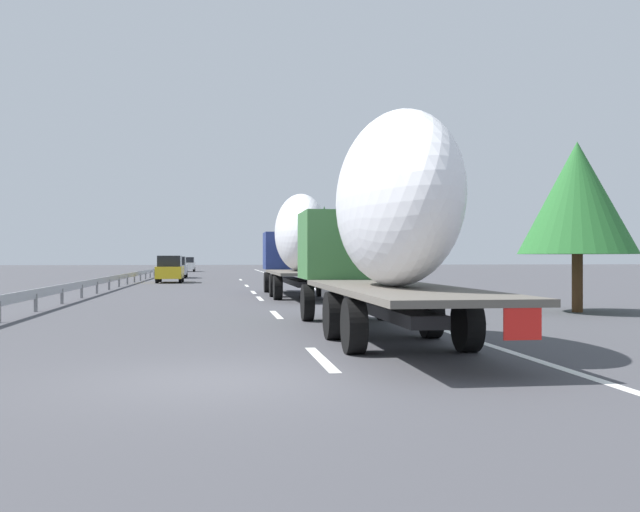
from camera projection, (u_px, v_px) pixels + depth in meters
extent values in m
plane|color=#424247|center=(218.00, 284.00, 50.20)|extent=(260.00, 260.00, 0.00)
cube|color=white|center=(321.00, 359.00, 12.82)|extent=(3.20, 0.20, 0.01)
cube|color=white|center=(276.00, 315.00, 22.76)|extent=(3.20, 0.20, 0.01)
cube|color=white|center=(260.00, 298.00, 31.75)|extent=(3.20, 0.20, 0.01)
cube|color=white|center=(253.00, 292.00, 37.43)|extent=(3.20, 0.20, 0.01)
cube|color=white|center=(247.00, 286.00, 46.21)|extent=(3.20, 0.20, 0.01)
cube|color=white|center=(241.00, 280.00, 58.71)|extent=(3.20, 0.20, 0.01)
cube|color=white|center=(290.00, 281.00, 55.91)|extent=(110.00, 0.20, 0.01)
cube|color=navy|center=(288.00, 251.00, 37.59)|extent=(2.40, 2.50, 1.90)
cube|color=black|center=(286.00, 242.00, 38.68)|extent=(0.08, 2.12, 0.80)
cube|color=#262628|center=(294.00, 281.00, 34.85)|extent=(10.20, 0.70, 0.24)
cube|color=#59544C|center=(300.00, 272.00, 32.10)|extent=(8.69, 2.50, 0.12)
ellipsoid|color=white|center=(300.00, 233.00, 32.26)|extent=(6.54, 2.20, 3.42)
cube|color=red|center=(331.00, 281.00, 27.93)|extent=(0.04, 0.56, 0.56)
cylinder|color=black|center=(267.00, 282.00, 37.44)|extent=(1.04, 0.30, 1.04)
cylinder|color=black|center=(309.00, 282.00, 37.74)|extent=(1.04, 0.30, 1.04)
cylinder|color=black|center=(273.00, 285.00, 33.14)|extent=(1.04, 0.35, 1.04)
cylinder|color=black|center=(321.00, 285.00, 33.44)|extent=(1.04, 0.35, 1.04)
cylinder|color=black|center=(278.00, 288.00, 30.76)|extent=(1.04, 0.35, 1.04)
cylinder|color=black|center=(329.00, 287.00, 31.07)|extent=(1.04, 0.35, 1.04)
cube|color=#387038|center=(346.00, 245.00, 20.69)|extent=(2.40, 2.50, 1.90)
cube|color=black|center=(339.00, 229.00, 21.78)|extent=(0.08, 2.12, 0.80)
cube|color=#262628|center=(367.00, 303.00, 17.76)|extent=(10.85, 0.70, 0.24)
cube|color=#59544C|center=(396.00, 290.00, 14.85)|extent=(9.39, 2.50, 0.12)
ellipsoid|color=white|center=(394.00, 200.00, 15.02)|extent=(6.48, 2.20, 3.58)
cube|color=red|center=(522.00, 320.00, 10.32)|extent=(0.04, 0.56, 0.56)
cylinder|color=black|center=(307.00, 303.00, 20.53)|extent=(1.04, 0.30, 1.04)
cylinder|color=black|center=(383.00, 302.00, 20.84)|extent=(1.04, 0.30, 1.04)
cylinder|color=black|center=(334.00, 316.00, 15.88)|extent=(1.04, 0.35, 1.04)
cylinder|color=black|center=(431.00, 315.00, 16.19)|extent=(1.04, 0.35, 1.04)
cylinder|color=black|center=(354.00, 326.00, 13.50)|extent=(1.04, 0.35, 1.04)
cylinder|color=black|center=(467.00, 324.00, 13.81)|extent=(1.04, 0.35, 1.04)
cube|color=#ADB2B7|center=(177.00, 270.00, 64.05)|extent=(4.68, 1.74, 0.84)
cube|color=black|center=(177.00, 261.00, 63.70)|extent=(2.57, 1.53, 0.73)
cylinder|color=black|center=(169.00, 274.00, 65.37)|extent=(0.64, 0.22, 0.64)
cylinder|color=black|center=(186.00, 274.00, 65.59)|extent=(0.64, 0.22, 0.64)
cylinder|color=black|center=(167.00, 275.00, 62.50)|extent=(0.64, 0.22, 0.64)
cylinder|color=black|center=(185.00, 275.00, 62.72)|extent=(0.64, 0.22, 0.64)
cube|color=gold|center=(170.00, 272.00, 52.06)|extent=(4.37, 1.81, 0.84)
cube|color=black|center=(170.00, 261.00, 51.74)|extent=(2.40, 1.59, 0.77)
cylinder|color=black|center=(160.00, 278.00, 53.29)|extent=(0.64, 0.22, 0.64)
cylinder|color=black|center=(182.00, 278.00, 53.51)|extent=(0.64, 0.22, 0.64)
cylinder|color=black|center=(157.00, 279.00, 50.61)|extent=(0.64, 0.22, 0.64)
cylinder|color=black|center=(180.00, 279.00, 50.83)|extent=(0.64, 0.22, 0.64)
cube|color=white|center=(188.00, 266.00, 93.17)|extent=(4.19, 1.80, 0.84)
cube|color=black|center=(188.00, 260.00, 92.86)|extent=(2.30, 1.58, 0.70)
cylinder|color=black|center=(182.00, 269.00, 94.34)|extent=(0.64, 0.22, 0.64)
cylinder|color=black|center=(194.00, 269.00, 94.56)|extent=(0.64, 0.22, 0.64)
cylinder|color=black|center=(181.00, 269.00, 91.77)|extent=(0.64, 0.22, 0.64)
cylinder|color=black|center=(194.00, 269.00, 91.99)|extent=(0.64, 0.22, 0.64)
cylinder|color=gray|center=(311.00, 264.00, 53.03)|extent=(0.10, 0.10, 2.59)
cube|color=#2D569E|center=(311.00, 242.00, 53.04)|extent=(0.06, 0.90, 0.70)
cylinder|color=#472D19|center=(324.00, 266.00, 72.40)|extent=(0.28, 0.28, 1.95)
cone|color=#194C1E|center=(324.00, 231.00, 72.41)|extent=(2.51, 2.51, 5.04)
cylinder|color=#472D19|center=(577.00, 283.00, 23.81)|extent=(0.35, 0.35, 1.91)
cone|color=#286B2D|center=(577.00, 198.00, 23.82)|extent=(3.85, 3.85, 3.70)
cylinder|color=#472D19|center=(336.00, 268.00, 68.49)|extent=(0.40, 0.40, 1.57)
cone|color=#1E5B23|center=(336.00, 240.00, 68.50)|extent=(2.49, 2.49, 3.71)
cube|color=#9EA0A5|center=(134.00, 274.00, 52.33)|extent=(94.00, 0.06, 0.32)
cube|color=slate|center=(36.00, 303.00, 24.00)|extent=(0.10, 0.10, 0.60)
cube|color=slate|center=(62.00, 296.00, 28.05)|extent=(0.10, 0.10, 0.60)
cube|color=slate|center=(82.00, 291.00, 32.10)|extent=(0.10, 0.10, 0.60)
cube|color=slate|center=(97.00, 288.00, 36.14)|extent=(0.10, 0.10, 0.60)
cube|color=slate|center=(109.00, 285.00, 40.19)|extent=(0.10, 0.10, 0.60)
cube|color=slate|center=(119.00, 282.00, 44.24)|extent=(0.10, 0.10, 0.60)
cube|color=slate|center=(127.00, 280.00, 48.29)|extent=(0.10, 0.10, 0.60)
cube|color=slate|center=(134.00, 278.00, 52.33)|extent=(0.10, 0.10, 0.60)
cube|color=slate|center=(140.00, 277.00, 56.38)|extent=(0.10, 0.10, 0.60)
cube|color=slate|center=(146.00, 276.00, 60.43)|extent=(0.10, 0.10, 0.60)
cube|color=slate|center=(150.00, 274.00, 64.47)|extent=(0.10, 0.10, 0.60)
cube|color=slate|center=(154.00, 273.00, 68.52)|extent=(0.10, 0.10, 0.60)
cube|color=slate|center=(158.00, 273.00, 72.57)|extent=(0.10, 0.10, 0.60)
cube|color=slate|center=(161.00, 272.00, 76.61)|extent=(0.10, 0.10, 0.60)
cube|color=slate|center=(164.00, 271.00, 80.66)|extent=(0.10, 0.10, 0.60)
cube|color=slate|center=(166.00, 270.00, 84.71)|extent=(0.10, 0.10, 0.60)
cube|color=slate|center=(169.00, 270.00, 88.76)|extent=(0.10, 0.10, 0.60)
cube|color=slate|center=(171.00, 269.00, 92.80)|extent=(0.10, 0.10, 0.60)
cube|color=slate|center=(173.00, 269.00, 96.85)|extent=(0.10, 0.10, 0.60)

